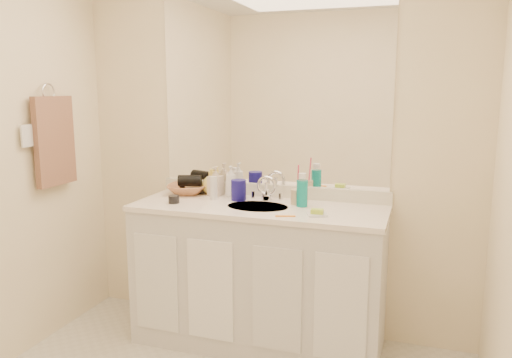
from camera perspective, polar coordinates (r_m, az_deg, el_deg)
The scene contains 24 objects.
wall_back at distance 3.20m, azimuth 1.88°, elevation 3.64°, with size 2.60×0.02×2.40m, color #FDECC6.
vanity_cabinet at distance 3.13m, azimuth 0.30°, elevation -11.17°, with size 1.50×0.55×0.85m, color silver.
countertop at distance 3.00m, azimuth 0.31°, elevation -3.32°, with size 1.52×0.57×0.03m, color white.
backsplash at distance 3.23m, azimuth 1.77°, elevation -1.34°, with size 1.52×0.03×0.08m, color silver.
sink_basin at distance 2.98m, azimuth 0.19°, elevation -3.35°, with size 0.37×0.37×0.02m, color beige.
faucet at distance 3.13m, azimuth 1.24°, elevation -1.42°, with size 0.02×0.02×0.11m, color silver.
mirror at distance 3.17m, azimuth 1.88°, elevation 10.10°, with size 1.48×0.01×1.20m, color white.
blue_mug at distance 3.13m, azimuth -2.00°, elevation -1.27°, with size 0.09×0.09×0.13m, color navy.
tan_cup at distance 3.02m, azimuth 4.62°, elevation -2.04°, with size 0.07×0.07×0.09m, color #CCB690.
toothbrush at distance 3.00m, azimuth 4.83°, elevation -0.11°, with size 0.01×0.01×0.19m, color #DF3A5D.
mouthwash_bottle at distance 2.97m, azimuth 5.29°, elevation -1.64°, with size 0.07×0.07×0.16m, color #0B8C8A.
soap_dish at distance 2.77m, azimuth 6.99°, elevation -4.05°, with size 0.11×0.09×0.01m, color white.
green_soap at distance 2.77m, azimuth 7.00°, elevation -3.69°, with size 0.07×0.05×0.02m, color #B0D634.
orange_comb at distance 2.74m, azimuth 3.38°, elevation -4.25°, with size 0.11×0.02×0.00m, color orange.
dark_jar at distance 3.09m, azimuth -9.36°, elevation -2.31°, with size 0.07×0.07×0.05m, color black.
extra_white_bottle at distance 3.16m, azimuth -4.86°, elevation -1.02°, with size 0.05×0.05×0.14m, color silver.
soap_bottle_white at distance 3.24m, azimuth -2.89°, elevation -0.24°, with size 0.08×0.08×0.20m, color white.
soap_bottle_cream at distance 3.28m, azimuth -4.64°, elevation -0.20°, with size 0.09×0.09×0.19m, color beige.
soap_bottle_yellow at distance 3.33m, azimuth -5.11°, elevation -0.27°, with size 0.13×0.13×0.17m, color #FCE362.
wicker_basket at distance 3.35m, azimuth -7.85°, elevation -1.14°, with size 0.26×0.26×0.06m, color #A26641.
hair_dryer at distance 3.33m, azimuth -7.57°, elevation -0.19°, with size 0.08×0.08×0.15m, color black.
towel_ring at distance 3.33m, azimuth -22.64°, elevation 9.17°, with size 0.11×0.11×0.01m, color silver.
hand_towel at distance 3.34m, azimuth -22.03°, elevation 4.04°, with size 0.04×0.32×0.55m, color brown.
switch_plate at distance 3.20m, azimuth -24.71°, elevation 4.51°, with size 0.01×0.09×0.13m, color white.
Camera 1 is at (0.92, -1.74, 1.57)m, focal length 35.00 mm.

